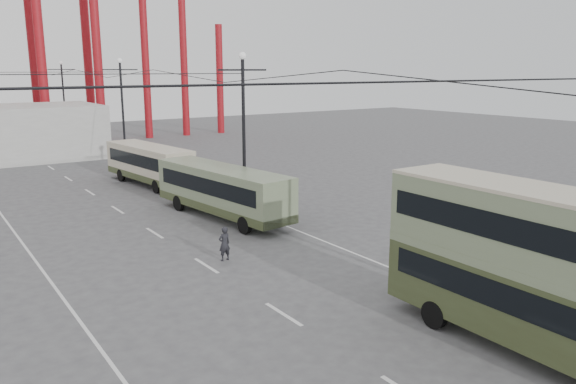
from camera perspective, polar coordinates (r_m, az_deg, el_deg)
ground at (r=17.78m, az=9.86°, el=-15.82°), size 160.00×160.00×0.00m
road_markings at (r=33.48m, az=-15.48°, el=-2.51°), size 12.52×120.00×0.01m
lamp_post_mid at (r=33.73m, az=-4.52°, el=6.10°), size 3.20×0.44×9.32m
lamp_post_far at (r=53.85m, az=-16.44°, el=7.97°), size 3.20×0.44×9.32m
lamp_post_distant at (r=75.04m, az=-21.80°, el=8.71°), size 3.20×0.44×9.32m
double_decker_bus at (r=18.01m, az=23.62°, el=-6.60°), size 2.39×9.35×5.02m
single_decker_green at (r=32.13m, az=-6.70°, el=0.25°), size 3.62×10.50×2.91m
single_decker_cream at (r=42.37m, az=-13.92°, el=2.89°), size 3.40×9.49×2.89m
pedestrian at (r=25.12m, az=-6.48°, el=-5.24°), size 0.59×0.41×1.56m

